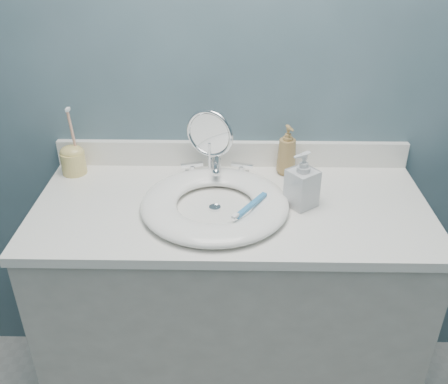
{
  "coord_description": "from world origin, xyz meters",
  "views": [
    {
      "loc": [
        0.0,
        -0.34,
        1.69
      ],
      "look_at": [
        -0.02,
        0.94,
        0.94
      ],
      "focal_mm": 40.0,
      "sensor_mm": 36.0,
      "label": 1
    }
  ],
  "objects_px": {
    "toothbrush_holder": "(73,159)",
    "makeup_mirror": "(210,142)",
    "soap_bottle_clear": "(303,179)",
    "soap_bottle_amber": "(287,150)"
  },
  "relations": [
    {
      "from": "toothbrush_holder",
      "to": "makeup_mirror",
      "type": "bearing_deg",
      "value": -2.94
    },
    {
      "from": "soap_bottle_clear",
      "to": "toothbrush_holder",
      "type": "distance_m",
      "value": 0.78
    },
    {
      "from": "makeup_mirror",
      "to": "toothbrush_holder",
      "type": "bearing_deg",
      "value": -161.02
    },
    {
      "from": "makeup_mirror",
      "to": "toothbrush_holder",
      "type": "distance_m",
      "value": 0.47
    },
    {
      "from": "makeup_mirror",
      "to": "toothbrush_holder",
      "type": "xyz_separation_m",
      "value": [
        -0.47,
        0.02,
        -0.08
      ]
    },
    {
      "from": "soap_bottle_amber",
      "to": "toothbrush_holder",
      "type": "bearing_deg",
      "value": 162.25
    },
    {
      "from": "soap_bottle_clear",
      "to": "toothbrush_holder",
      "type": "height_order",
      "value": "toothbrush_holder"
    },
    {
      "from": "toothbrush_holder",
      "to": "soap_bottle_clear",
      "type": "bearing_deg",
      "value": -14.59
    },
    {
      "from": "makeup_mirror",
      "to": "soap_bottle_amber",
      "type": "relative_size",
      "value": 1.4
    },
    {
      "from": "soap_bottle_amber",
      "to": "soap_bottle_clear",
      "type": "distance_m",
      "value": 0.21
    }
  ]
}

